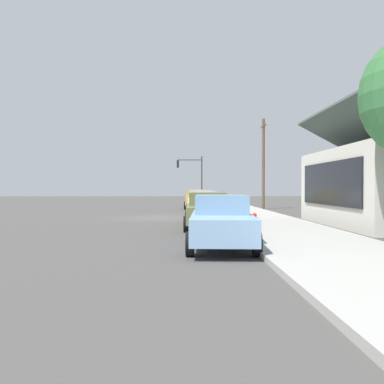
% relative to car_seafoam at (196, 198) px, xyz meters
% --- Properties ---
extents(ground_plane, '(120.00, 120.00, 0.00)m').
position_rel_car_seafoam_xyz_m(ground_plane, '(15.70, -2.82, -0.81)').
color(ground_plane, '#4C4947').
extents(sidewalk_curb, '(60.00, 4.20, 0.16)m').
position_rel_car_seafoam_xyz_m(sidewalk_curb, '(15.70, 2.78, -0.73)').
color(sidewalk_curb, '#B2AFA8').
rests_on(sidewalk_curb, ground).
extents(car_seafoam, '(4.47, 2.02, 1.59)m').
position_rel_car_seafoam_xyz_m(car_seafoam, '(0.00, 0.00, 0.00)').
color(car_seafoam, '#9ED1BC').
rests_on(car_seafoam, ground).
extents(car_mustard, '(4.48, 2.19, 1.59)m').
position_rel_car_seafoam_xyz_m(car_mustard, '(5.25, -0.10, 0.00)').
color(car_mustard, gold).
rests_on(car_mustard, ground).
extents(car_ivory, '(4.57, 2.19, 1.59)m').
position_rel_car_seafoam_xyz_m(car_ivory, '(10.95, 0.00, 0.00)').
color(car_ivory, silver).
rests_on(car_ivory, ground).
extents(car_silver, '(4.98, 2.16, 1.59)m').
position_rel_car_seafoam_xyz_m(car_silver, '(17.00, -0.10, 0.00)').
color(car_silver, silver).
rests_on(car_silver, ground).
extents(car_olive, '(4.64, 2.15, 1.59)m').
position_rel_car_seafoam_xyz_m(car_olive, '(22.24, -0.21, 0.00)').
color(car_olive, olive).
rests_on(car_olive, ground).
extents(car_skyblue, '(4.81, 2.19, 1.59)m').
position_rel_car_seafoam_xyz_m(car_skyblue, '(28.19, -0.16, 0.00)').
color(car_skyblue, '#8CB7E0').
rests_on(car_skyblue, ground).
extents(traffic_light_main, '(0.37, 2.79, 5.20)m').
position_rel_car_seafoam_xyz_m(traffic_light_main, '(-4.84, -0.28, 2.68)').
color(traffic_light_main, '#383833').
rests_on(traffic_light_main, ground).
extents(utility_pole_wooden, '(1.80, 0.24, 7.50)m').
position_rel_car_seafoam_xyz_m(utility_pole_wooden, '(6.15, 5.38, 3.11)').
color(utility_pole_wooden, brown).
rests_on(utility_pole_wooden, ground).
extents(fire_hydrant_red, '(0.22, 0.22, 0.71)m').
position_rel_car_seafoam_xyz_m(fire_hydrant_red, '(25.09, 1.38, -0.32)').
color(fire_hydrant_red, red).
rests_on(fire_hydrant_red, sidewalk_curb).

